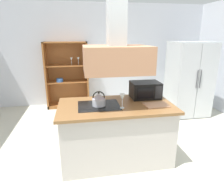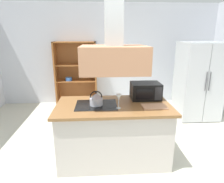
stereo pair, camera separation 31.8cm
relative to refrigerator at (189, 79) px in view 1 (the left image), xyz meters
The scene contains 10 objects.
ground_plane 2.77m from the refrigerator, 139.22° to the right, with size 7.80×7.80×0.00m, color beige.
wall_back 2.42m from the refrigerator, 147.31° to the left, with size 6.00×0.12×2.70m, color silver.
kitchen_island 2.58m from the refrigerator, 143.73° to the right, with size 1.69×0.91×0.90m.
range_hood 2.68m from the refrigerator, 143.72° to the right, with size 0.90×0.70×1.31m.
refrigerator is the anchor object (origin of this frame).
dish_cabinet 3.08m from the refrigerator, 159.78° to the left, with size 1.10×0.40×1.72m.
kettle 2.76m from the refrigerator, 146.84° to the right, with size 0.19×0.19×0.21m.
cutting_board 2.22m from the refrigerator, 132.02° to the right, with size 0.34×0.24×0.02m, color tan.
microwave 1.98m from the refrigerator, 140.51° to the right, with size 0.46×0.35×0.26m.
wine_glass_on_counter 2.60m from the refrigerator, 140.17° to the right, with size 0.08×0.08×0.21m.
Camera 1 is at (-0.57, -2.45, 1.90)m, focal length 31.34 mm.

